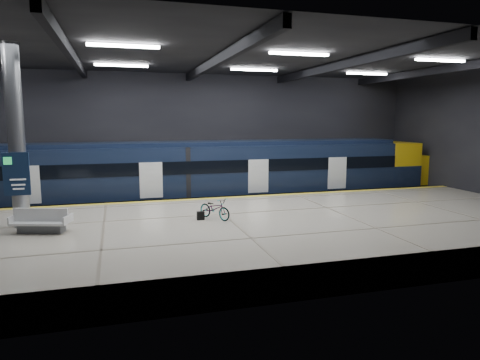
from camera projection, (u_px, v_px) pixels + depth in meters
name	position (u px, v px, depth m)	size (l,w,h in m)	color
ground	(219.00, 233.00, 19.80)	(30.00, 30.00, 0.00)	black
room_shell	(218.00, 108.00, 19.00)	(30.10, 16.10, 8.05)	black
platform	(233.00, 235.00, 17.35)	(30.00, 11.00, 1.10)	beige
safety_strip	(206.00, 199.00, 22.26)	(30.00, 0.40, 0.01)	yellow
rails	(197.00, 208.00, 25.02)	(30.00, 1.52, 0.16)	gray
train	(231.00, 173.00, 25.31)	(29.40, 2.84, 3.79)	black
bench	(42.00, 224.00, 15.60)	(2.20, 1.41, 0.90)	#595B60
bicycle	(215.00, 208.00, 17.70)	(0.59, 1.70, 0.89)	#99999E
pannier_bag	(201.00, 216.00, 17.58)	(0.30, 0.18, 0.35)	black
info_column	(16.00, 139.00, 16.00)	(0.90, 0.78, 6.90)	#9EA0A5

